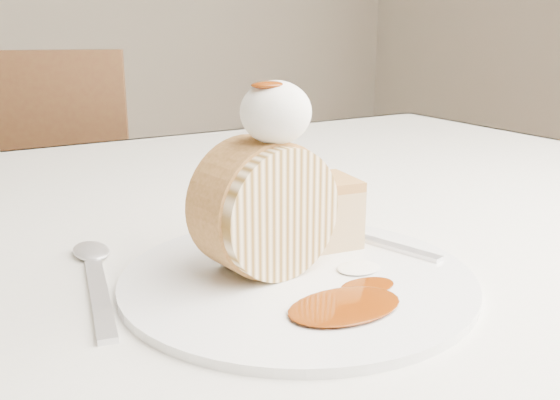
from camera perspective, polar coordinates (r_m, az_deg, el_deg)
table at (r=0.72m, az=-6.96°, el=-7.73°), size 1.40×0.90×0.75m
chair_far at (r=1.45m, az=-21.28°, el=-2.59°), size 0.54×0.54×0.90m
plate at (r=0.49m, az=1.61°, el=-7.18°), size 0.31×0.31×0.01m
roulade_slice at (r=0.48m, az=-1.40°, el=-0.76°), size 0.11×0.07×0.10m
cake_chunk at (r=0.55m, az=3.58°, el=-1.47°), size 0.07×0.06×0.05m
whipped_cream at (r=0.46m, az=-0.39°, el=8.01°), size 0.05×0.05×0.05m
caramel_drizzle at (r=0.45m, az=-1.07°, el=11.20°), size 0.03×0.02×0.01m
caramel_pool at (r=0.44m, az=5.92°, el=-9.59°), size 0.09×0.07×0.00m
fork at (r=0.56m, az=9.19°, el=-3.90°), size 0.07×0.16×0.00m
spoon at (r=0.48m, az=-16.16°, el=-8.46°), size 0.06×0.18×0.00m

